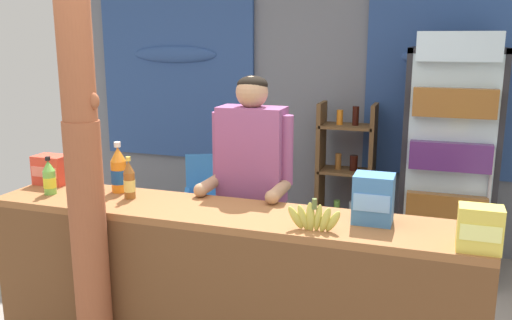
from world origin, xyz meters
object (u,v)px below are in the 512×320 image
Objects in this scene: bottle_shelf_rack at (345,175)px; snack_box_crackers at (52,170)px; soda_bottle_iced_tea at (129,181)px; snack_box_instant_noodle at (480,229)px; soda_bottle_cola at (89,179)px; banana_bunch at (314,218)px; plastic_lawn_chair at (211,200)px; stall_counter at (217,285)px; snack_box_biscuit at (373,199)px; soda_bottle_orange_soda at (119,171)px; shopkeeper at (252,177)px; timber_post at (81,133)px; drink_fridge at (450,147)px; soda_bottle_lime_soda at (49,178)px.

bottle_shelf_rack reaches higher than snack_box_crackers.
snack_box_instant_noodle is (1.81, -0.19, -0.00)m from soda_bottle_iced_tea.
banana_bunch is at bearing -6.31° from soda_bottle_cola.
snack_box_instant_noodle is at bearing -39.99° from plastic_lawn_chair.
snack_box_crackers is (-1.21, 0.25, 0.47)m from stall_counter.
plastic_lawn_chair is at bearing 85.90° from soda_bottle_cola.
snack_box_biscuit is (1.34, 0.03, 0.02)m from soda_bottle_iced_tea.
plastic_lawn_chair is 1.58m from soda_bottle_cola.
stall_counter is 11.88× the size of soda_bottle_cola.
soda_bottle_iced_tea is 1.11m from banana_bunch.
snack_box_instant_noodle is at bearing -66.76° from bottle_shelf_rack.
soda_bottle_iced_tea is at bearing -36.95° from soda_bottle_orange_soda.
shopkeeper is at bearing 153.66° from snack_box_instant_noodle.
shopkeeper is at bearing 51.66° from timber_post.
plastic_lawn_chair is 3.57× the size of soda_bottle_iced_tea.
timber_post reaches higher than stall_counter.
drink_fridge reaches higher than shopkeeper.
soda_bottle_orange_soda is at bearing 44.53° from soda_bottle_cola.
shopkeeper is at bearing 28.26° from soda_bottle_cola.
soda_bottle_iced_tea is 0.64m from snack_box_crackers.
snack_box_crackers is (-1.52, -1.83, 0.36)m from bottle_shelf_rack.
bottle_shelf_rack is 2.35m from snack_box_instant_noodle.
plastic_lawn_chair is (-1.04, -0.49, -0.18)m from bottle_shelf_rack.
banana_bunch is (-0.25, -0.20, -0.06)m from snack_box_biscuit.
soda_bottle_lime_soda is 1.00× the size of soda_bottle_cola.
soda_bottle_lime_soda is 1.59m from banana_bunch.
shopkeeper reaches higher than snack_box_instant_noodle.
soda_bottle_iced_tea is at bearing 5.15° from soda_bottle_cola.
plastic_lawn_chair is 3.18× the size of banana_bunch.
snack_box_crackers is (-0.49, 0.02, -0.04)m from soda_bottle_orange_soda.
soda_bottle_orange_soda is at bearing 171.65° from snack_box_instant_noodle.
drink_fridge is 1.98m from banana_bunch.
drink_fridge is 1.16× the size of shopkeeper.
banana_bunch is at bearing 178.67° from snack_box_instant_noodle.
drink_fridge reaches higher than stall_counter.
timber_post is 0.63m from soda_bottle_lime_soda.
snack_box_instant_noodle is (2.07, -0.17, 0.00)m from soda_bottle_cola.
timber_post is at bearing -171.03° from banana_bunch.
soda_bottle_orange_soda is 0.17m from soda_bottle_cola.
stall_counter is 1.75m from plastic_lawn_chair.
stall_counter is 9.74× the size of banana_bunch.
shopkeeper is 8.23× the size of snack_box_instant_noodle.
snack_box_biscuit is at bearing -102.45° from drink_fridge.
snack_box_crackers is at bearing 169.22° from soda_bottle_iced_tea.
shopkeeper reaches higher than stall_counter.
soda_bottle_iced_tea reaches higher than snack_box_instant_noodle.
shopkeeper is at bearing -101.88° from bottle_shelf_rack.
timber_post reaches higher than shopkeeper.
shopkeeper reaches higher than banana_bunch.
bottle_shelf_rack reaches higher than soda_bottle_iced_tea.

